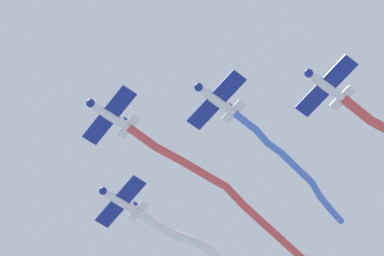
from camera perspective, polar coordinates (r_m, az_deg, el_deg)
name	(u,v)px	position (r m, az deg, el deg)	size (l,w,h in m)	color
airplane_lead	(110,115)	(76.20, -5.97, 0.93)	(7.07, 5.26, 1.78)	silver
smoke_trail_lead	(241,207)	(82.55, 3.57, -5.75)	(4.98, 30.07, 2.43)	#DB4C4C
airplane_left_wing	(216,100)	(75.02, 1.78, 2.04)	(7.12, 5.31, 1.78)	silver
smoke_trail_left_wing	(295,170)	(80.82, 7.45, -3.01)	(5.63, 18.58, 3.12)	#4C75DB
airplane_right_wing	(121,201)	(81.95, -5.17, -5.30)	(7.07, 5.26, 1.78)	silver
smoke_trail_right_wing	(201,249)	(85.92, 0.62, -8.75)	(2.57, 17.03, 2.09)	white
airplane_slot	(326,86)	(75.02, 9.67, 3.02)	(7.08, 5.27, 1.78)	silver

